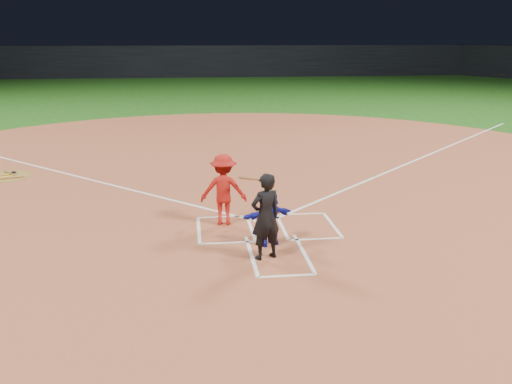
{
  "coord_description": "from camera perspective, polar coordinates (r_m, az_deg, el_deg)",
  "views": [
    {
      "loc": [
        -1.77,
        -12.57,
        4.43
      ],
      "look_at": [
        -0.3,
        -0.4,
        1.0
      ],
      "focal_mm": 40.0,
      "sensor_mm": 36.0,
      "label": 1
    }
  ],
  "objects": [
    {
      "name": "stadium_wall_far",
      "position": [
        60.66,
        -5.34,
        12.88
      ],
      "size": [
        80.0,
        1.2,
        3.2
      ],
      "primitive_type": "cube",
      "color": "black",
      "rests_on": "ground"
    },
    {
      "name": "chalk_markings",
      "position": [
        18.48,
        -1.19,
        1.8
      ],
      "size": [
        28.35,
        17.32,
        0.01
      ],
      "color": "white",
      "rests_on": "home_plate_dirt"
    },
    {
      "name": "on_deck_bat_c",
      "position": [
        19.49,
        -23.38,
        1.35
      ],
      "size": [
        0.82,
        0.3,
        0.06
      ],
      "primitive_type": "cylinder",
      "rotation": [
        1.57,
        0.0,
        1.85
      ],
      "color": "#A96A3E",
      "rests_on": "on_deck_circle"
    },
    {
      "name": "home_plate_dirt",
      "position": [
        19.17,
        -1.4,
        2.28
      ],
      "size": [
        28.0,
        28.0,
        0.01
      ],
      "primitive_type": "cylinder",
      "color": "#964C31",
      "rests_on": "ground"
    },
    {
      "name": "batter_at_plate",
      "position": [
        13.47,
        -3.26,
        0.24
      ],
      "size": [
        1.46,
        0.87,
        1.7
      ],
      "color": "#B01813",
      "rests_on": "home_plate_dirt"
    },
    {
      "name": "catcher",
      "position": [
        12.16,
        1.37,
        -2.58
      ],
      "size": [
        1.2,
        0.73,
        1.23
      ],
      "primitive_type": "imported",
      "rotation": [
        0.0,
        0.0,
        3.49
      ],
      "color": "#1519AD",
      "rests_on": "home_plate_dirt"
    },
    {
      "name": "umpire",
      "position": [
        11.36,
        0.96,
        -2.47
      ],
      "size": [
        0.76,
        0.64,
        1.78
      ],
      "primitive_type": "imported",
      "rotation": [
        0.0,
        0.0,
        3.54
      ],
      "color": "black",
      "rests_on": "home_plate_dirt"
    },
    {
      "name": "home_plate",
      "position": [
        13.44,
        1.07,
        -3.53
      ],
      "size": [
        0.6,
        0.6,
        0.02
      ],
      "primitive_type": "cylinder",
      "rotation": [
        0.0,
        0.0,
        3.14
      ],
      "color": "silver",
      "rests_on": "home_plate_dirt"
    },
    {
      "name": "on_deck_bat_a",
      "position": [
        20.05,
        -23.36,
        1.72
      ],
      "size": [
        0.56,
        0.7,
        0.06
      ],
      "primitive_type": "cylinder",
      "rotation": [
        1.57,
        0.0,
        0.66
      ],
      "color": "olive",
      "rests_on": "on_deck_circle"
    },
    {
      "name": "ground",
      "position": [
        13.44,
        1.07,
        -3.61
      ],
      "size": [
        120.0,
        120.0,
        0.0
      ],
      "primitive_type": "plane",
      "color": "#194E13",
      "rests_on": "ground"
    },
    {
      "name": "bat_weight_donut",
      "position": [
        20.17,
        -23.11,
        1.81
      ],
      "size": [
        0.19,
        0.19,
        0.05
      ],
      "primitive_type": "torus",
      "color": "black",
      "rests_on": "on_deck_circle"
    },
    {
      "name": "on_deck_circle",
      "position": [
        19.87,
        -23.96,
        1.43
      ],
      "size": [
        1.7,
        1.7,
        0.01
      ],
      "primitive_type": "cylinder",
      "color": "brown",
      "rests_on": "home_plate_dirt"
    },
    {
      "name": "on_deck_logo",
      "position": [
        19.86,
        -23.96,
        1.45
      ],
      "size": [
        0.8,
        0.8,
        0.0
      ],
      "primitive_type": "cylinder",
      "color": "gold",
      "rests_on": "on_deck_circle"
    }
  ]
}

